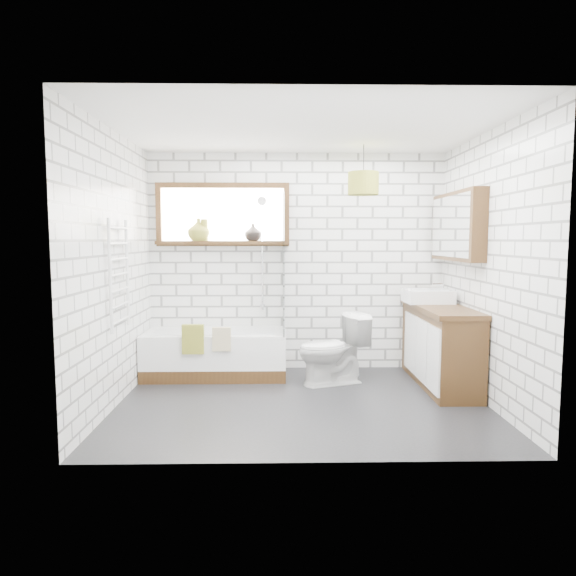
{
  "coord_description": "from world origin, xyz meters",
  "views": [
    {
      "loc": [
        -0.22,
        -4.66,
        1.52
      ],
      "look_at": [
        -0.12,
        0.25,
        1.05
      ],
      "focal_mm": 32.0,
      "sensor_mm": 36.0,
      "label": 1
    }
  ],
  "objects_px": {
    "vanity": "(440,345)",
    "basin": "(428,296)",
    "pendant": "(363,183)",
    "bathtub": "(216,354)",
    "toilet": "(332,349)"
  },
  "relations": [
    {
      "from": "vanity",
      "to": "basin",
      "type": "height_order",
      "value": "basin"
    },
    {
      "from": "pendant",
      "to": "basin",
      "type": "bearing_deg",
      "value": 5.85
    },
    {
      "from": "bathtub",
      "to": "pendant",
      "type": "distance_m",
      "value": 2.45
    },
    {
      "from": "basin",
      "to": "toilet",
      "type": "xyz_separation_m",
      "value": [
        -1.06,
        -0.22,
        -0.54
      ]
    },
    {
      "from": "toilet",
      "to": "pendant",
      "type": "bearing_deg",
      "value": 94.3
    },
    {
      "from": "toilet",
      "to": "pendant",
      "type": "relative_size",
      "value": 2.3
    },
    {
      "from": "vanity",
      "to": "basin",
      "type": "distance_m",
      "value": 0.56
    },
    {
      "from": "pendant",
      "to": "toilet",
      "type": "bearing_deg",
      "value": -156.43
    },
    {
      "from": "basin",
      "to": "toilet",
      "type": "distance_m",
      "value": 1.2
    },
    {
      "from": "basin",
      "to": "toilet",
      "type": "relative_size",
      "value": 0.66
    },
    {
      "from": "basin",
      "to": "pendant",
      "type": "bearing_deg",
      "value": -174.15
    },
    {
      "from": "pendant",
      "to": "bathtub",
      "type": "bearing_deg",
      "value": 172.91
    },
    {
      "from": "vanity",
      "to": "pendant",
      "type": "relative_size",
      "value": 4.53
    },
    {
      "from": "vanity",
      "to": "pendant",
      "type": "xyz_separation_m",
      "value": [
        -0.79,
        0.2,
        1.68
      ]
    },
    {
      "from": "bathtub",
      "to": "pendant",
      "type": "bearing_deg",
      "value": -7.09
    }
  ]
}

